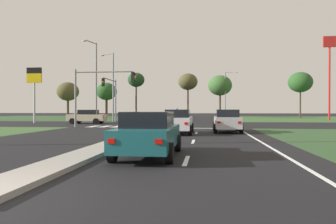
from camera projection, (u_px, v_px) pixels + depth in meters
The scene contains 35 objects.
ground_plane at pixel (167, 124), 34.94m from camera, with size 200.00×200.00×0.00m, color black.
grass_verge_far_left at pixel (51, 118), 62.19m from camera, with size 35.00×35.00×0.01m, color #2D4C28.
grass_verge_far_right at pixel (328, 119), 56.37m from camera, with size 35.00×35.00×0.01m, color #385B2D.
median_island_near at pixel (123, 140), 16.07m from camera, with size 1.20×22.00×0.14m, color gray.
median_island_far at pixel (183, 118), 59.78m from camera, with size 1.20×36.00×0.14m, color gray.
lane_dash_near at pixel (186, 161), 10.17m from camera, with size 0.14×2.00×0.01m, color silver.
lane_dash_second at pixel (193, 142), 16.13m from camera, with size 0.14×2.00×0.01m, color silver.
lane_dash_third at pixel (196, 133), 22.09m from camera, with size 0.14×2.00×0.01m, color silver.
edge_line_right at pixel (260, 141), 16.28m from camera, with size 0.14×24.00×0.01m, color silver.
stop_bar_near at pixel (202, 128), 27.55m from camera, with size 6.40×0.50×0.01m, color silver.
crosswalk_bar_near at pixel (94, 126), 30.51m from camera, with size 0.70×2.80×0.01m, color silver.
crosswalk_bar_second at pixel (105, 126), 30.37m from camera, with size 0.70×2.80×0.01m, color silver.
crosswalk_bar_third at pixel (117, 127), 30.24m from camera, with size 0.70×2.80×0.01m, color silver.
crosswalk_bar_fourth at pixel (129, 127), 30.11m from camera, with size 0.70×2.80×0.01m, color silver.
crosswalk_bar_fifth at pixel (141, 127), 29.98m from camera, with size 0.70×2.80×0.01m, color silver.
car_white_near at pixel (178, 121), 21.46m from camera, with size 1.94×4.43×1.61m.
car_black_second at pixel (175, 113), 68.12m from camera, with size 2.09×4.29×1.52m.
car_silver_third at pixel (227, 121), 22.95m from camera, with size 1.95×4.30×1.61m.
car_red_fourth at pixel (172, 114), 61.50m from camera, with size 2.09×4.19×1.52m.
car_beige_fifth at pixel (87, 117), 36.49m from camera, with size 4.26×2.10×1.57m.
car_teal_sixth at pixel (149, 134), 11.09m from camera, with size 1.98×4.53×1.54m.
traffic_signal_far_left at pixel (111, 91), 40.31m from camera, with size 0.32×5.49×5.53m.
traffic_signal_near_left at pixel (98, 86), 28.97m from camera, with size 5.67×0.32×5.24m.
street_lamp_second at pixel (95, 78), 35.81m from camera, with size 0.82×2.51×9.04m.
street_lamp_third at pixel (112, 83), 42.79m from camera, with size 2.07×0.95×9.12m.
street_lamp_fourth at pixel (226, 92), 62.93m from camera, with size 2.42×1.05×8.93m.
pedestrian_at_median at pixel (177, 113), 43.81m from camera, with size 0.34×0.34×1.71m.
fastfood_pole_sign at pixel (329, 59), 47.58m from camera, with size 1.80×0.40×12.41m.
fuel_price_totem at pixel (34, 82), 38.26m from camera, with size 1.80×0.24×6.58m.
treeline_near at pixel (68, 92), 65.40m from camera, with size 4.43×4.43×7.13m.
treeline_second at pixel (107, 92), 65.02m from camera, with size 4.14×4.14×7.00m.
treeline_third at pixel (136, 80), 64.37m from camera, with size 3.35×3.35×8.95m.
treeline_fourth at pixel (188, 82), 67.21m from camera, with size 4.04×4.04×9.11m.
treeline_fifth at pixel (220, 86), 64.61m from camera, with size 4.76×4.76×8.45m.
treeline_sixth at pixel (300, 82), 59.83m from camera, with size 4.42×4.42×8.55m.
Camera 1 is at (4.09, -4.69, 1.62)m, focal length 34.49 mm.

